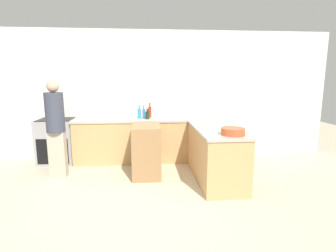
{
  "coord_description": "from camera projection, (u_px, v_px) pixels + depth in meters",
  "views": [
    {
      "loc": [
        -0.03,
        -3.49,
        1.69
      ],
      "look_at": [
        0.33,
        0.71,
        0.93
      ],
      "focal_mm": 28.0,
      "sensor_mm": 36.0,
      "label": 1
    }
  ],
  "objects": [
    {
      "name": "dish_soap_bottle",
      "position": [
        139.0,
        113.0,
        5.39
      ],
      "size": [
        0.08,
        0.08,
        0.27
      ],
      "color": "#338CBF",
      "rests_on": "counter_back"
    },
    {
      "name": "person_by_range",
      "position": [
        56.0,
        125.0,
        4.45
      ],
      "size": [
        0.31,
        0.31,
        1.67
      ],
      "color": "#ADA38E",
      "rests_on": "ground_plane"
    },
    {
      "name": "island_table",
      "position": [
        146.0,
        150.0,
        4.62
      ],
      "size": [
        0.49,
        0.76,
        0.9
      ],
      "color": "#997047",
      "rests_on": "ground_plane"
    },
    {
      "name": "vinegar_bottle_clear",
      "position": [
        132.0,
        115.0,
        5.16
      ],
      "size": [
        0.07,
        0.07,
        0.25
      ],
      "color": "silver",
      "rests_on": "counter_back"
    },
    {
      "name": "water_bottle_blue",
      "position": [
        144.0,
        113.0,
        5.37
      ],
      "size": [
        0.06,
        0.06,
        0.27
      ],
      "color": "#386BB7",
      "rests_on": "counter_back"
    },
    {
      "name": "wall_back",
      "position": [
        147.0,
        95.0,
        5.64
      ],
      "size": [
        8.0,
        0.06,
        2.7
      ],
      "color": "silver",
      "rests_on": "ground_plane"
    },
    {
      "name": "hot_sauce_bottle",
      "position": [
        150.0,
        112.0,
        5.53
      ],
      "size": [
        0.06,
        0.06,
        0.31
      ],
      "color": "red",
      "rests_on": "counter_back"
    },
    {
      "name": "ground_plane",
      "position": [
        149.0,
        200.0,
        3.72
      ],
      "size": [
        14.0,
        14.0,
        0.0
      ],
      "primitive_type": "plane",
      "color": "beige"
    },
    {
      "name": "mixing_bowl",
      "position": [
        233.0,
        131.0,
        3.8
      ],
      "size": [
        0.35,
        0.35,
        0.1
      ],
      "color": "#DB512D",
      "rests_on": "counter_peninsula"
    },
    {
      "name": "counter_back",
      "position": [
        147.0,
        140.0,
        5.46
      ],
      "size": [
        2.95,
        0.67,
        0.89
      ],
      "color": "tan",
      "rests_on": "ground_plane"
    },
    {
      "name": "range_oven",
      "position": [
        57.0,
        141.0,
        5.32
      ],
      "size": [
        0.7,
        0.61,
        0.9
      ],
      "color": "#99999E",
      "rests_on": "ground_plane"
    },
    {
      "name": "counter_peninsula",
      "position": [
        215.0,
        154.0,
        4.43
      ],
      "size": [
        0.69,
        1.68,
        0.89
      ],
      "color": "tan",
      "rests_on": "ground_plane"
    },
    {
      "name": "wine_bottle_dark",
      "position": [
        147.0,
        115.0,
        5.32
      ],
      "size": [
        0.08,
        0.08,
        0.21
      ],
      "color": "black",
      "rests_on": "counter_back"
    }
  ]
}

